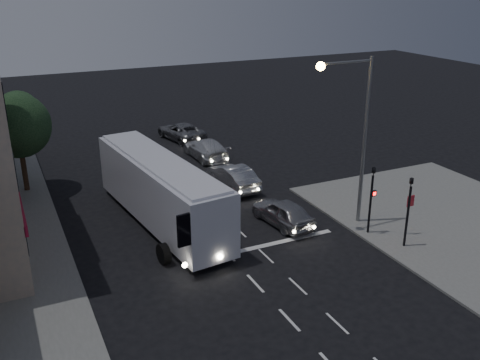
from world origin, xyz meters
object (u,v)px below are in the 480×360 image
street_tree (17,123)px  car_suv (283,212)px  car_sedan_c (181,131)px  traffic_signal_main (372,192)px  traffic_signal_side (409,204)px  tour_bus (161,189)px  car_sedan_b (206,149)px  regulatory_sign (409,208)px  streetlight (356,124)px  car_sedan_a (233,177)px

street_tree → car_suv: bearing=-42.3°
car_sedan_c → traffic_signal_main: bearing=85.6°
car_sedan_c → traffic_signal_side: traffic_signal_side is taller
tour_bus → street_tree: (-6.35, 8.26, 2.46)m
car_sedan_b → regulatory_sign: bearing=103.8°
traffic_signal_main → tour_bus: bearing=147.7°
tour_bus → car_sedan_b: bearing=49.1°
traffic_signal_main → streetlight: 3.61m
car_sedan_a → car_sedan_c: size_ratio=0.93×
car_suv → traffic_signal_main: 4.90m
traffic_signal_main → regulatory_sign: 2.14m
car_sedan_b → traffic_signal_main: traffic_signal_main is taller
tour_bus → regulatory_sign: bearing=-38.9°
car_suv → street_tree: (-12.34, 11.22, 3.77)m
traffic_signal_side → regulatory_sign: bearing=43.9°
car_sedan_a → street_tree: street_tree is taller
traffic_signal_main → street_tree: (-15.81, 14.25, 2.08)m
car_sedan_b → streetlight: streetlight is taller
traffic_signal_side → streetlight: size_ratio=0.46×
traffic_signal_main → regulatory_sign: (1.70, -1.01, -0.82)m
car_suv → street_tree: 17.10m
car_suv → car_sedan_b: (0.46, 12.47, 0.02)m
streetlight → tour_bus: bearing=153.6°
car_sedan_b → streetlight: size_ratio=0.57×
car_suv → regulatory_sign: 6.62m
car_sedan_a → traffic_signal_main: 10.01m
tour_bus → streetlight: bearing=-33.2°
car_suv → car_sedan_b: 12.48m
traffic_signal_main → street_tree: street_tree is taller
traffic_signal_main → traffic_signal_side: 2.10m
tour_bus → car_sedan_c: bearing=60.2°
tour_bus → car_suv: size_ratio=2.94×
car_sedan_c → traffic_signal_side: (3.73, -23.04, 1.72)m
traffic_signal_side → regulatory_sign: 1.61m
car_suv → car_sedan_a: bearing=-95.0°
tour_bus → car_sedan_c: (6.42, 15.08, -1.34)m
car_sedan_b → traffic_signal_main: (3.02, -15.49, 1.68)m
car_sedan_b → streetlight: 15.18m
regulatory_sign → tour_bus: bearing=147.9°
car_suv → car_sedan_b: car_sedan_b is taller
car_sedan_b → street_tree: bearing=3.5°
street_tree → car_sedan_a: bearing=-22.8°
car_suv → streetlight: bearing=146.5°
car_sedan_b → street_tree: 13.39m
traffic_signal_main → car_sedan_c: bearing=98.2°
car_suv → street_tree: bearing=-49.4°
car_sedan_c → traffic_signal_side: bearing=86.6°
car_sedan_b → car_suv: bearing=85.8°
traffic_signal_main → regulatory_sign: bearing=-30.8°
car_suv → streetlight: (3.22, -1.60, 5.01)m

